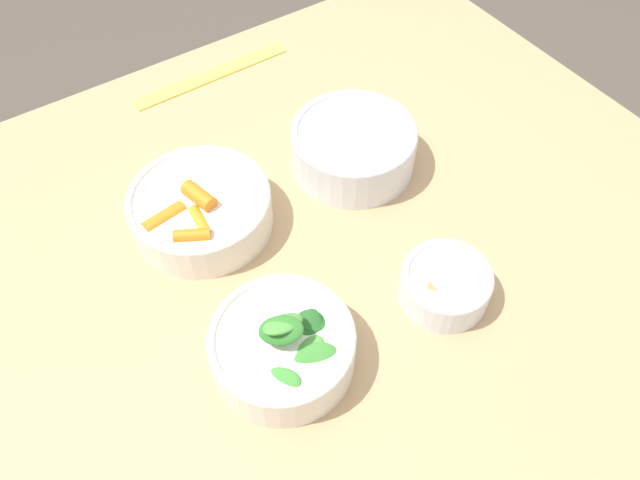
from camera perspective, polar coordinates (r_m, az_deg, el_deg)
name	(u,v)px	position (r m, az deg, el deg)	size (l,w,h in m)	color
ground_plane	(289,457)	(1.46, -2.83, -19.22)	(10.00, 10.00, 0.00)	#4C4238
dining_table	(272,309)	(0.89, -4.44, -6.32)	(1.26, 0.94, 0.73)	tan
bowl_carrots	(200,208)	(0.84, -10.90, 2.85)	(0.19, 0.19, 0.07)	silver
bowl_greens	(284,347)	(0.71, -3.34, -9.70)	(0.17, 0.16, 0.10)	silver
bowl_beans_hotdog	(353,148)	(0.90, 3.08, 8.37)	(0.18, 0.18, 0.07)	silver
bowl_cookies	(445,284)	(0.77, 11.37, -3.96)	(0.11, 0.11, 0.05)	silver
ruler	(212,75)	(1.09, -9.86, 14.62)	(0.27, 0.03, 0.00)	#EADB4C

